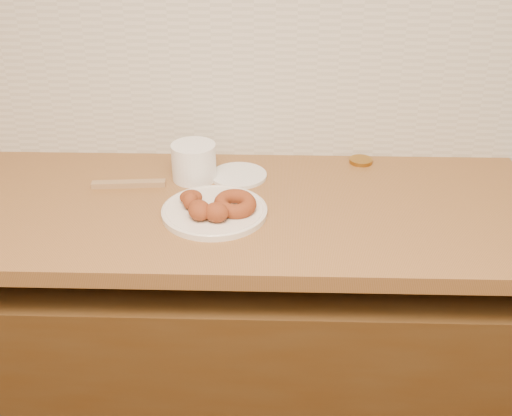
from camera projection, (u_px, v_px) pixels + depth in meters
The scene contains 10 objects.
base_cabinet at pixel (330, 362), 1.83m from camera, with size 3.60×0.60×0.77m, color #493219.
butcher_block at pixel (81, 208), 1.60m from camera, with size 2.30×0.62×0.04m, color brown.
backsplash at pixel (339, 51), 1.69m from camera, with size 3.60×0.02×0.60m, color beige.
donut_plate at pixel (214, 212), 1.53m from camera, with size 0.25×0.25×0.01m, color silver.
ring_donut at pixel (235, 204), 1.51m from camera, with size 0.10×0.10×0.04m, color brown.
fried_dough_chunks at pixel (201, 206), 1.50m from camera, with size 0.13×0.14×0.05m.
plastic_tub at pixel (194, 162), 1.68m from camera, with size 0.12×0.12×0.10m, color white.
tub_lid at pixel (239, 175), 1.71m from camera, with size 0.15×0.15×0.01m, color white.
brass_jar_lid at pixel (361, 161), 1.79m from camera, with size 0.06×0.06×0.01m, color olive.
wooden_utensil at pixel (129, 184), 1.66m from camera, with size 0.19×0.02×0.01m, color #94734D.
Camera 1 is at (-0.17, 0.30, 1.66)m, focal length 45.00 mm.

